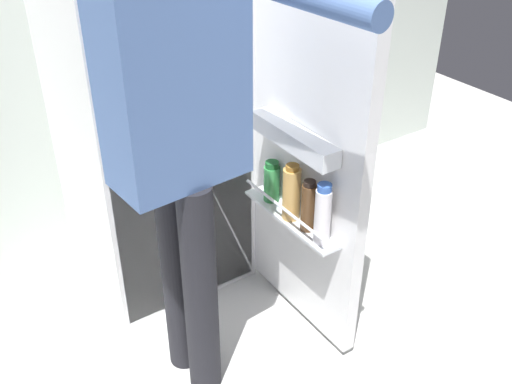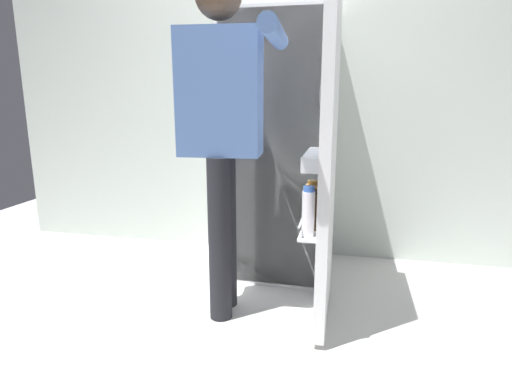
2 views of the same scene
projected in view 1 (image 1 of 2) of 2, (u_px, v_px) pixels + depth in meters
The scene contains 3 objects.
ground_plane at pixel (223, 333), 2.51m from camera, with size 6.19×6.19×0.00m, color silver.
refrigerator at pixel (158, 107), 2.45m from camera, with size 0.71×1.28×1.67m.
person at pixel (180, 123), 1.79m from camera, with size 0.58×0.72×1.76m.
Camera 1 is at (-0.89, -1.59, 1.84)m, focal length 41.91 mm.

